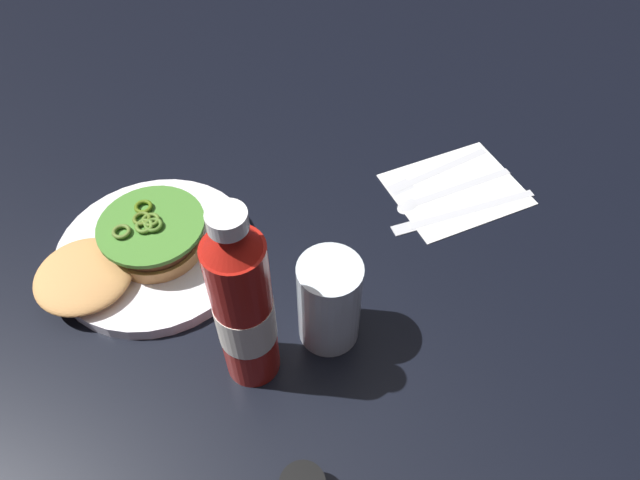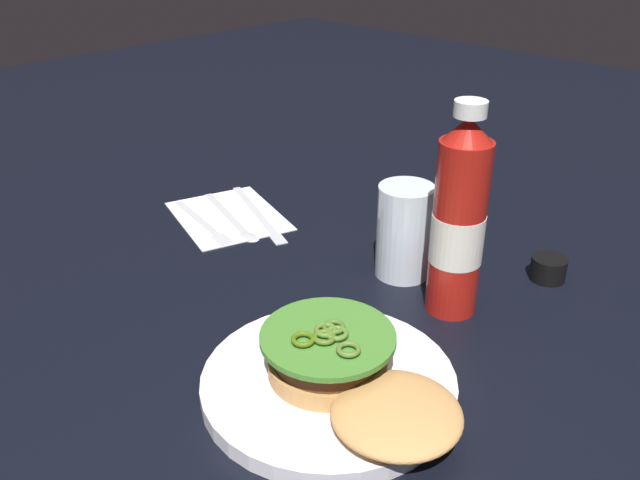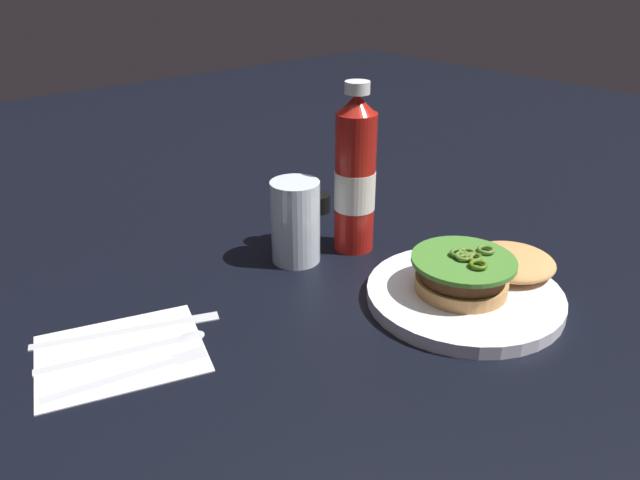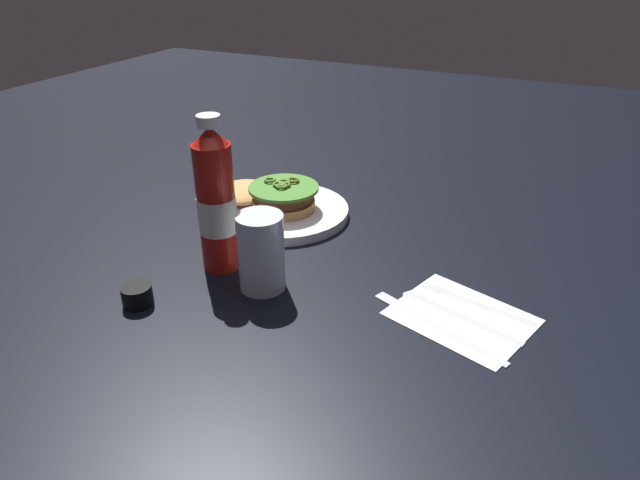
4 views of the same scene
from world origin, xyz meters
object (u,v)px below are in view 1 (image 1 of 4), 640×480
dinner_plate (156,252)px  spoon_utensil (439,193)px  fork_utensil (430,173)px  burger_sandwich (129,250)px  butter_knife (456,212)px  ketchup_bottle (244,309)px  water_glass (329,302)px  napkin (456,189)px

dinner_plate → spoon_utensil: dinner_plate is taller
spoon_utensil → fork_utensil: bearing=-122.7°
burger_sandwich → fork_utensil: (-0.41, 0.14, -0.03)m
dinner_plate → butter_knife: bearing=148.5°
dinner_plate → ketchup_bottle: 0.23m
burger_sandwich → fork_utensil: bearing=161.5°
fork_utensil → spoon_utensil: size_ratio=0.95×
water_glass → fork_utensil: (-0.29, -0.10, -0.06)m
dinner_plate → water_glass: water_glass is taller
ketchup_bottle → butter_knife: bearing=179.1°
ketchup_bottle → spoon_utensil: size_ratio=1.36×
dinner_plate → spoon_utensil: size_ratio=1.37×
napkin → fork_utensil: 0.05m
dinner_plate → water_glass: (-0.09, 0.23, 0.05)m
spoon_utensil → dinner_plate: bearing=-25.8°
burger_sandwich → dinner_plate: bearing=179.1°
ketchup_bottle → butter_knife: size_ratio=1.20×
dinner_plate → burger_sandwich: 0.04m
napkin → fork_utensil: (0.00, -0.05, 0.00)m
napkin → burger_sandwich: bearing=-23.7°
water_glass → napkin: water_glass is taller
napkin → butter_knife: bearing=39.2°
dinner_plate → water_glass: bearing=111.5°
ketchup_bottle → fork_utensil: 0.40m
ketchup_bottle → dinner_plate: bearing=-90.0°
water_glass → spoon_utensil: (-0.27, -0.06, -0.06)m
fork_utensil → ketchup_bottle: bearing=10.5°
napkin → butter_knife: (0.04, 0.03, 0.00)m
dinner_plate → burger_sandwich: burger_sandwich is taller
water_glass → burger_sandwich: bearing=-62.4°
fork_utensil → spoon_utensil: same height
spoon_utensil → butter_knife: 0.04m
dinner_plate → napkin: dinner_plate is taller
ketchup_bottle → napkin: size_ratio=1.38×
napkin → fork_utensil: bearing=-84.2°
ketchup_bottle → water_glass: size_ratio=2.07×
ketchup_bottle → spoon_utensil: bearing=-174.5°
napkin → ketchup_bottle: bearing=3.8°
burger_sandwich → water_glass: 0.27m
burger_sandwich → napkin: 0.46m
dinner_plate → fork_utensil: (-0.38, 0.14, -0.00)m
burger_sandwich → ketchup_bottle: (-0.03, 0.21, 0.08)m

